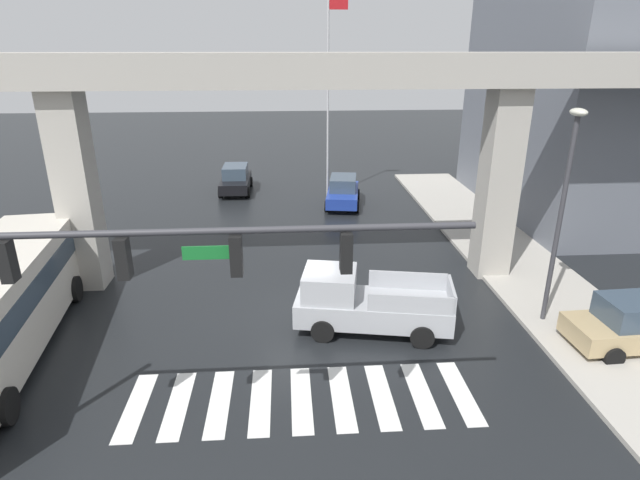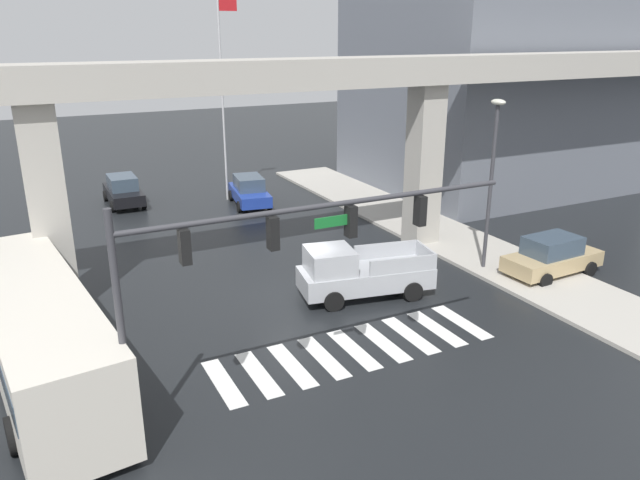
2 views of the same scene
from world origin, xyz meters
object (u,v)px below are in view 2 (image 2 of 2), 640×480
at_px(city_bus, 38,329).
at_px(sedan_tan, 552,256).
at_px(sedan_black, 123,190).
at_px(pickup_truck, 358,273).
at_px(street_lamp_near_corner, 492,166).
at_px(sedan_blue, 249,191).
at_px(flagpole, 223,88).
at_px(traffic_signal_mast, 268,250).

height_order(city_bus, sedan_tan, city_bus).
bearing_deg(sedan_black, pickup_truck, -72.13).
relative_size(pickup_truck, street_lamp_near_corner, 0.74).
bearing_deg(sedan_black, sedan_blue, -27.55).
xyz_separation_m(sedan_tan, flagpole, (-8.17, 17.82, 5.81)).
height_order(city_bus, sedan_blue, city_bus).
xyz_separation_m(sedan_blue, street_lamp_near_corner, (5.36, -14.29, 3.70)).
bearing_deg(pickup_truck, city_bus, -174.39).
height_order(city_bus, traffic_signal_mast, traffic_signal_mast).
height_order(pickup_truck, sedan_black, pickup_truck).
xyz_separation_m(pickup_truck, sedan_blue, (0.89, 14.31, -0.14)).
relative_size(pickup_truck, flagpole, 0.46).
distance_m(sedan_tan, traffic_signal_mast, 15.19).
bearing_deg(traffic_signal_mast, sedan_black, 89.68).
bearing_deg(city_bus, sedan_black, 73.72).
bearing_deg(pickup_truck, traffic_signal_mast, -136.82).
bearing_deg(pickup_truck, sedan_black, 107.87).
xyz_separation_m(sedan_blue, sedan_tan, (7.47, -16.04, 0.00)).
bearing_deg(pickup_truck, street_lamp_near_corner, 0.19).
height_order(sedan_tan, street_lamp_near_corner, street_lamp_near_corner).
distance_m(city_bus, sedan_black, 19.67).
xyz_separation_m(traffic_signal_mast, street_lamp_near_corner, (12.11, 5.51, -0.11)).
height_order(pickup_truck, sedan_tan, pickup_truck).
xyz_separation_m(traffic_signal_mast, flagpole, (6.05, 21.58, 2.00)).
relative_size(city_bus, flagpole, 0.94).
bearing_deg(flagpole, traffic_signal_mast, -105.66).
xyz_separation_m(city_bus, flagpole, (11.43, 17.19, 4.94)).
xyz_separation_m(pickup_truck, traffic_signal_mast, (-5.85, -5.49, 3.68)).
height_order(pickup_truck, city_bus, city_bus).
xyz_separation_m(sedan_tan, traffic_signal_mast, (-14.22, -3.76, 3.81)).
relative_size(sedan_black, sedan_blue, 0.95).
relative_size(city_bus, street_lamp_near_corner, 1.52).
bearing_deg(city_bus, street_lamp_near_corner, 3.68).
relative_size(sedan_black, traffic_signal_mast, 0.40).
bearing_deg(sedan_tan, sedan_blue, 114.97).
relative_size(sedan_blue, sedan_tan, 1.03).
bearing_deg(sedan_blue, sedan_black, 152.45).
distance_m(pickup_truck, street_lamp_near_corner, 7.20).
relative_size(pickup_truck, traffic_signal_mast, 0.49).
relative_size(pickup_truck, sedan_black, 1.24).
relative_size(sedan_blue, flagpole, 0.39).
bearing_deg(sedan_tan, pickup_truck, 168.28).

